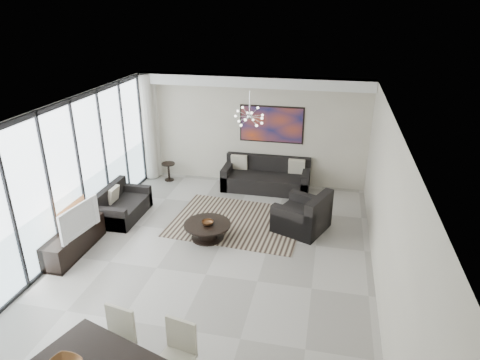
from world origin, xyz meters
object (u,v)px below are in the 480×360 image
(sofa_main, at_px, (266,179))
(television, at_px, (75,218))
(tv_console, at_px, (74,241))
(coffee_table, at_px, (207,230))

(sofa_main, height_order, television, television)
(tv_console, relative_size, television, 1.54)
(tv_console, bearing_deg, television, -23.15)
(sofa_main, relative_size, television, 2.16)
(coffee_table, bearing_deg, television, -153.07)
(sofa_main, bearing_deg, coffee_table, -105.74)
(sofa_main, xyz_separation_m, tv_console, (-3.22, -3.89, -0.03))
(sofa_main, distance_m, television, 5.03)
(television, bearing_deg, sofa_main, -29.56)
(tv_console, height_order, television, television)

